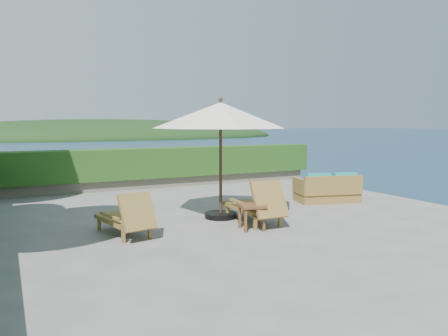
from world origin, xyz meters
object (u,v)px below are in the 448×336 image
lounge_left (126,217)px  wicker_loveseat (328,190)px  lounge_right (256,205)px  patio_umbrella (221,117)px  side_table (252,209)px

lounge_left → wicker_loveseat: (5.97, 1.12, -0.05)m
lounge_right → wicker_loveseat: lounge_right is taller
lounge_left → wicker_loveseat: size_ratio=0.88×
patio_umbrella → lounge_right: bearing=-63.9°
patio_umbrella → side_table: bearing=-87.1°
patio_umbrella → side_table: 2.33m
patio_umbrella → lounge_right: (0.44, -0.89, -1.94)m
patio_umbrella → lounge_left: 3.17m
side_table → lounge_right: bearing=49.6°
lounge_left → side_table: (2.45, -0.68, 0.06)m
lounge_left → lounge_right: size_ratio=0.94×
side_table → wicker_loveseat: bearing=27.1°
patio_umbrella → lounge_right: patio_umbrella is taller
lounge_left → lounge_right: lounge_right is taller
wicker_loveseat → lounge_right: bearing=-142.8°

